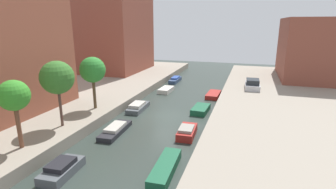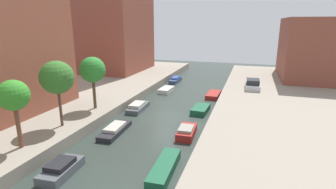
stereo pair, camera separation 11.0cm
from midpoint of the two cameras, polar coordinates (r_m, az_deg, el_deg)
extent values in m
plane|color=#2D3833|center=(28.19, -0.74, -4.76)|extent=(84.00, 84.00, 0.00)
cube|color=gray|center=(35.51, -24.39, -1.06)|extent=(20.00, 64.00, 1.00)
cube|color=gray|center=(27.56, 30.58, -6.37)|extent=(20.00, 64.00, 1.00)
cube|color=brown|center=(50.64, -11.56, 15.44)|extent=(10.00, 13.36, 18.10)
cube|color=brown|center=(48.50, 29.39, 8.76)|extent=(10.00, 14.66, 9.53)
cylinder|color=brown|center=(21.43, -29.97, -6.18)|extent=(0.30, 0.30, 3.15)
sphere|color=#338726|center=(20.78, -30.82, -0.16)|extent=(2.15, 2.15, 2.15)
cylinder|color=brown|center=(24.33, -22.56, -2.66)|extent=(0.23, 0.23, 3.32)
sphere|color=#346C27|center=(23.70, -23.21, 3.44)|extent=(2.81, 2.81, 2.81)
cylinder|color=brown|center=(28.30, -15.91, 0.22)|extent=(0.31, 0.31, 3.18)
sphere|color=#2C7F2E|center=(27.78, -16.29, 5.23)|extent=(2.63, 2.63, 2.63)
cube|color=#B7B7BC|center=(37.65, 17.88, 1.80)|extent=(2.03, 4.17, 0.71)
cube|color=#1E2328|center=(37.21, 17.96, 2.71)|extent=(1.74, 2.32, 0.65)
cube|color=#4C5156|center=(19.20, -22.32, -15.13)|extent=(1.75, 3.36, 0.63)
cube|color=black|center=(18.94, -22.55, -13.90)|extent=(1.42, 1.88, 0.34)
cube|color=#232328|center=(24.47, -11.55, -7.73)|extent=(1.66, 4.57, 0.45)
cube|color=#B2ADA3|center=(24.35, -11.58, -6.94)|extent=(1.34, 2.54, 0.27)
cube|color=#4C5156|center=(30.35, -6.65, -2.86)|extent=(1.69, 4.12, 0.52)
cube|color=#B2ADA3|center=(30.00, -6.86, -2.22)|extent=(1.38, 2.28, 0.34)
cube|color=beige|center=(37.96, -0.51, 1.02)|extent=(1.63, 3.23, 0.60)
cube|color=#33476B|center=(44.58, 1.53, 3.15)|extent=(1.26, 4.25, 0.56)
cube|color=#2D4C9E|center=(44.60, 1.57, 3.71)|extent=(1.06, 2.34, 0.28)
cube|color=#195638|center=(18.05, -0.78, -15.80)|extent=(1.45, 4.65, 0.70)
cube|color=maroon|center=(23.41, 4.05, -8.22)|extent=(1.55, 3.22, 0.69)
cube|color=gray|center=(22.97, 3.90, -7.44)|extent=(1.27, 1.79, 0.24)
cube|color=#195638|center=(29.58, 7.04, -3.25)|extent=(1.77, 3.33, 0.64)
cube|color=maroon|center=(35.98, 9.82, -0.05)|extent=(1.73, 3.85, 0.56)
camera|label=1|loc=(0.05, -90.10, -0.03)|focal=27.86mm
camera|label=2|loc=(0.05, 89.90, 0.03)|focal=27.86mm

